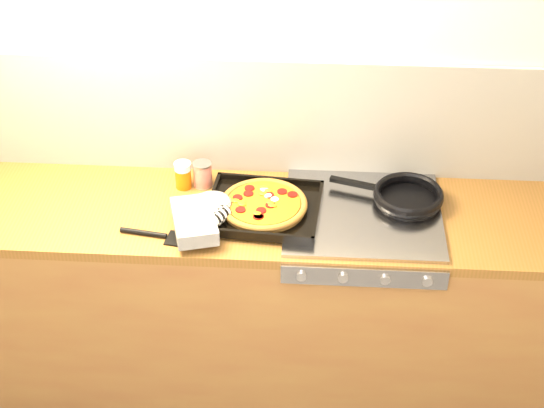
# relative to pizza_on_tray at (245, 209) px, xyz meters

# --- Properties ---
(room_shell) EXTENTS (3.20, 3.20, 3.20)m
(room_shell) POSITION_rel_pizza_on_tray_xyz_m (0.00, 0.34, 0.20)
(room_shell) COLOR white
(room_shell) RESTS_ON ground
(counter_run) EXTENTS (3.20, 0.62, 0.90)m
(counter_run) POSITION_rel_pizza_on_tray_xyz_m (0.00, 0.05, -0.50)
(counter_run) COLOR olive
(counter_run) RESTS_ON ground
(stovetop) EXTENTS (0.60, 0.56, 0.02)m
(stovetop) POSITION_rel_pizza_on_tray_xyz_m (0.45, 0.05, -0.04)
(stovetop) COLOR #9A9B9F
(stovetop) RESTS_ON counter_run
(pizza_on_tray) EXTENTS (0.58, 0.48, 0.07)m
(pizza_on_tray) POSITION_rel_pizza_on_tray_xyz_m (0.00, 0.00, 0.00)
(pizza_on_tray) COLOR black
(pizza_on_tray) RESTS_ON stovetop
(frying_pan) EXTENTS (0.48, 0.34, 0.04)m
(frying_pan) POSITION_rel_pizza_on_tray_xyz_m (0.62, 0.13, -0.01)
(frying_pan) COLOR black
(frying_pan) RESTS_ON stovetop
(tomato_can) EXTENTS (0.08, 0.08, 0.11)m
(tomato_can) POSITION_rel_pizza_on_tray_xyz_m (-0.19, 0.21, 0.01)
(tomato_can) COLOR #AB150D
(tomato_can) RESTS_ON counter_run
(juice_glass) EXTENTS (0.09, 0.09, 0.11)m
(juice_glass) POSITION_rel_pizza_on_tray_xyz_m (-0.27, 0.19, 0.01)
(juice_glass) COLOR #CB670B
(juice_glass) RESTS_ON counter_run
(wooden_spoon) EXTENTS (0.29, 0.13, 0.02)m
(wooden_spoon) POSITION_rel_pizza_on_tray_xyz_m (0.17, 0.19, -0.04)
(wooden_spoon) COLOR #A07944
(wooden_spoon) RESTS_ON counter_run
(black_spatula) EXTENTS (0.29, 0.10, 0.02)m
(black_spatula) POSITION_rel_pizza_on_tray_xyz_m (-0.31, -0.14, -0.04)
(black_spatula) COLOR black
(black_spatula) RESTS_ON counter_run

